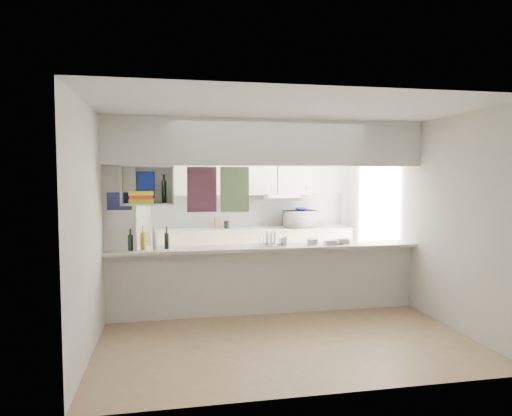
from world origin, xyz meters
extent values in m
plane|color=#997858|center=(0.00, 0.00, 0.00)|extent=(4.80, 4.80, 0.00)
plane|color=white|center=(0.00, 0.00, 2.60)|extent=(4.80, 4.80, 0.00)
plane|color=silver|center=(0.00, 2.40, 1.30)|extent=(4.20, 0.00, 4.20)
plane|color=silver|center=(-2.10, 0.00, 1.30)|extent=(0.00, 4.80, 4.80)
plane|color=silver|center=(2.10, 0.00, 1.30)|extent=(0.00, 4.80, 4.80)
cube|color=silver|center=(0.00, 0.00, 0.44)|extent=(4.20, 0.15, 0.88)
cube|color=#BCB2A5|center=(0.00, 0.00, 0.90)|extent=(4.20, 0.50, 0.04)
cube|color=white|center=(0.00, 0.00, 2.30)|extent=(4.20, 0.50, 0.60)
cube|color=silver|center=(-1.90, 0.00, 1.30)|extent=(0.40, 0.18, 2.60)
cube|color=#191E4C|center=(-1.90, -0.10, 1.55)|extent=(0.30, 0.01, 0.22)
cube|color=white|center=(-1.90, -0.10, 1.32)|extent=(0.30, 0.01, 0.24)
cube|color=#34172B|center=(-0.85, 0.22, 1.68)|extent=(0.40, 0.02, 0.62)
cube|color=#1C797F|center=(-0.40, 0.22, 1.68)|extent=(0.40, 0.02, 0.62)
cube|color=white|center=(-1.55, -0.10, 1.51)|extent=(0.65, 0.35, 0.02)
cube|color=white|center=(-1.55, -0.10, 1.99)|extent=(0.65, 0.35, 0.02)
cube|color=white|center=(-1.55, 0.06, 1.75)|extent=(0.65, 0.02, 0.50)
cube|color=white|center=(-1.86, -0.10, 1.75)|extent=(0.02, 0.35, 0.50)
cube|color=white|center=(-1.24, -0.10, 1.75)|extent=(0.02, 0.35, 0.50)
cube|color=yellow|center=(-1.63, -0.10, 1.55)|extent=(0.30, 0.24, 0.05)
cube|color=red|center=(-1.63, -0.10, 1.60)|extent=(0.28, 0.22, 0.05)
cube|color=yellow|center=(-1.63, -0.10, 1.65)|extent=(0.30, 0.24, 0.05)
cube|color=#0E209D|center=(-1.60, 0.02, 1.75)|extent=(0.26, 0.02, 0.34)
cylinder|color=black|center=(-1.35, -0.10, 1.67)|extent=(0.06, 0.06, 0.28)
cube|color=beige|center=(0.20, 2.10, 0.45)|extent=(3.60, 0.60, 0.90)
cube|color=#BCB2A5|center=(0.20, 2.10, 0.91)|extent=(3.60, 0.63, 0.03)
cube|color=silver|center=(0.20, 2.38, 1.22)|extent=(3.60, 0.03, 0.60)
cube|color=beige|center=(0.00, 2.23, 1.88)|extent=(2.62, 0.34, 0.72)
cube|color=white|center=(0.75, 2.16, 1.48)|extent=(0.60, 0.46, 0.12)
cube|color=silver|center=(0.75, 1.93, 1.45)|extent=(0.60, 0.02, 0.05)
imported|color=white|center=(1.10, 2.06, 1.08)|extent=(0.65, 0.53, 0.31)
imported|color=#0E209D|center=(1.09, 2.06, 1.26)|extent=(0.22, 0.22, 0.06)
cube|color=silver|center=(0.11, 0.01, 0.93)|extent=(0.44, 0.38, 0.01)
cylinder|color=white|center=(0.02, 0.04, 1.03)|extent=(0.07, 0.18, 0.18)
cylinder|color=white|center=(0.07, 0.02, 1.03)|extent=(0.07, 0.18, 0.18)
cylinder|color=white|center=(0.12, 0.00, 1.03)|extent=(0.07, 0.18, 0.18)
imported|color=white|center=(0.23, -0.02, 0.98)|extent=(0.14, 0.14, 0.09)
cylinder|color=black|center=(-1.77, -0.08, 1.02)|extent=(0.07, 0.07, 0.20)
cylinder|color=black|center=(-1.77, -0.08, 1.17)|extent=(0.02, 0.02, 0.09)
cylinder|color=olive|center=(-1.62, 0.00, 1.03)|extent=(0.07, 0.07, 0.22)
cylinder|color=olive|center=(-1.62, 0.00, 1.18)|extent=(0.02, 0.02, 0.09)
cylinder|color=silver|center=(-1.48, -0.08, 1.04)|extent=(0.07, 0.07, 0.23)
cylinder|color=silver|center=(-1.48, -0.08, 1.20)|extent=(0.02, 0.02, 0.09)
cylinder|color=black|center=(-1.33, 0.00, 1.02)|extent=(0.07, 0.07, 0.20)
cylinder|color=black|center=(-1.33, 0.00, 1.17)|extent=(0.02, 0.02, 0.09)
cylinder|color=silver|center=(0.65, 0.00, 0.96)|extent=(0.16, 0.16, 0.08)
cube|color=silver|center=(0.88, -0.10, 0.95)|extent=(0.16, 0.11, 0.07)
cube|color=silver|center=(1.10, 0.00, 0.95)|extent=(0.16, 0.11, 0.07)
cube|color=black|center=(1.00, -0.07, 0.93)|extent=(0.14, 0.07, 0.01)
cylinder|color=black|center=(-0.27, 2.15, 0.99)|extent=(0.10, 0.10, 0.14)
cube|color=#4E331A|center=(-0.44, 2.18, 1.01)|extent=(0.10, 0.09, 0.19)
camera|label=1|loc=(-1.29, -5.99, 1.86)|focal=32.00mm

